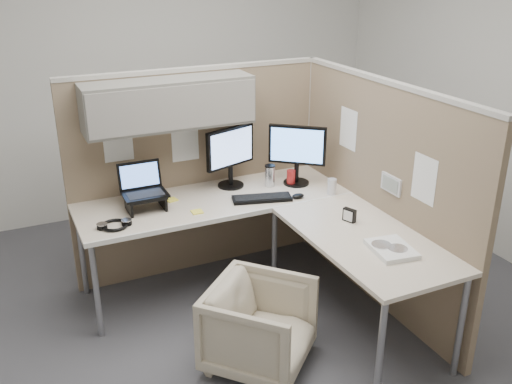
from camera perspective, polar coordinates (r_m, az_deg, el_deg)
name	(u,v)px	position (r m, az deg, el deg)	size (l,w,h in m)	color
ground	(258,317)	(4.15, 0.21, -12.36)	(4.50, 4.50, 0.00)	#404046
partition_back	(185,141)	(4.29, -7.13, 5.05)	(2.00, 0.36, 1.63)	#887259
partition_right	(377,193)	(4.13, 12.01, -0.14)	(0.07, 2.03, 1.63)	#887259
desk	(267,219)	(3.95, 1.09, -2.75)	(2.00, 1.98, 0.73)	beige
office_chair	(260,322)	(3.57, 0.38, -12.91)	(0.58, 0.55, 0.60)	beige
monitor_left	(230,152)	(4.31, -2.58, 3.99)	(0.43, 0.20, 0.47)	black
monitor_right	(297,150)	(4.37, 4.13, 4.20)	(0.36, 0.31, 0.47)	black
laptop_station	(144,192)	(4.05, -11.14, -0.03)	(0.30, 0.26, 0.32)	black
keyboard	(262,198)	(4.15, 0.59, -0.64)	(0.43, 0.14, 0.02)	black
mouse	(298,196)	(4.19, 4.22, -0.40)	(0.10, 0.06, 0.03)	black
travel_mug	(270,176)	(4.38, 1.39, 1.65)	(0.08, 0.08, 0.17)	silver
soda_can_green	(332,187)	(4.27, 7.60, 0.54)	(0.07, 0.07, 0.12)	silver
soda_can_silver	(291,178)	(4.41, 3.51, 1.44)	(0.07, 0.07, 0.12)	#B21E1E
sticky_note_c	(172,200)	(4.19, -8.43, -0.77)	(0.08, 0.08, 0.01)	#FFEE43
sticky_note_a	(197,212)	(3.97, -5.91, -1.98)	(0.08, 0.08, 0.01)	#FFEE43
headphones	(115,225)	(3.85, -13.96, -3.21)	(0.23, 0.19, 0.03)	black
paper_stack	(392,249)	(3.53, 13.40, -5.56)	(0.27, 0.32, 0.03)	white
desk_clock	(349,215)	(3.85, 9.32, -2.30)	(0.07, 0.10, 0.09)	black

